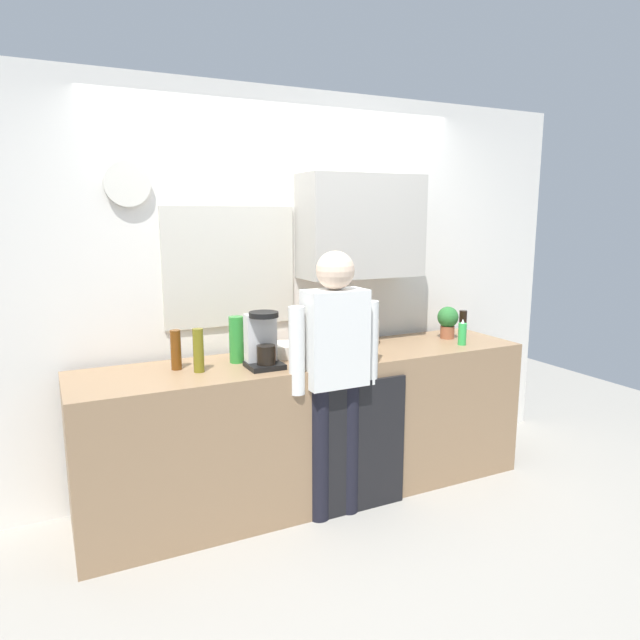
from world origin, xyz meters
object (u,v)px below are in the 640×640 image
Objects in this scene: bottle_olive_oil at (198,350)px; bottle_clear_soda at (237,340)px; bottle_red_vinegar at (318,339)px; dish_soap at (462,334)px; person_at_sink at (335,364)px; potted_plant at (448,320)px; cup_yellow_cup at (368,348)px; coffee_maker at (263,342)px; bottle_amber_beer at (176,350)px; bottle_dark_sauce at (463,323)px; mixing_bowl at (285,350)px; storage_canister at (369,332)px.

bottle_clear_soda reaches higher than bottle_olive_oil.
bottle_red_vinegar is 1.03m from dish_soap.
person_at_sink reaches higher than dish_soap.
potted_plant is 1.17m from person_at_sink.
bottle_clear_soda reaches higher than cup_yellow_cup.
bottle_olive_oil reaches higher than potted_plant.
potted_plant is (1.06, 0.06, 0.02)m from bottle_red_vinegar.
bottle_amber_beer is at bearing 160.45° from coffee_maker.
bottle_red_vinegar is 0.51m from bottle_clear_soda.
dish_soap is at bearing -130.52° from bottle_dark_sauce.
bottle_clear_soda reaches higher than dish_soap.
bottle_dark_sauce is 2.12× the size of cup_yellow_cup.
bottle_amber_beer is 1.05× the size of mixing_bowl.
bottle_olive_oil is at bearing -176.91° from potted_plant.
potted_plant reaches higher than dish_soap.
bottle_olive_oil is (-0.36, 0.05, -0.02)m from coffee_maker.
coffee_maker is at bearing -58.31° from bottle_clear_soda.
coffee_maker is 1.18× the size of bottle_clear_soda.
bottle_clear_soda is 3.29× the size of cup_yellow_cup.
bottle_clear_soda is at bearing -178.63° from bottle_dark_sauce.
dish_soap is (1.02, -0.16, -0.03)m from bottle_red_vinegar.
bottle_red_vinegar is at bearing 83.54° from person_at_sink.
mixing_bowl is at bearing 39.72° from coffee_maker.
mixing_bowl is 0.64m from storage_canister.
bottle_amber_beer is 0.92m from person_at_sink.
coffee_maker is 0.21× the size of person_at_sink.
bottle_red_vinegar is at bearing -24.34° from mixing_bowl.
bottle_dark_sauce is 0.11× the size of person_at_sink.
mixing_bowl is at bearing 12.25° from bottle_olive_oil.
bottle_dark_sauce is 0.36m from dish_soap.
bottle_red_vinegar is 1.00× the size of mixing_bowl.
coffee_maker reaches higher than mixing_bowl.
dish_soap is 0.11× the size of person_at_sink.
coffee_maker is 1.32× the size of bottle_olive_oil.
bottle_olive_oil is 1.79m from dish_soap.
bottle_clear_soda is 1.56× the size of dish_soap.
storage_canister is (1.32, 0.06, -0.03)m from bottle_amber_beer.
person_at_sink is (0.83, -0.38, -0.09)m from bottle_amber_beer.
bottle_red_vinegar is at bearing -174.80° from bottle_dark_sauce.
bottle_clear_soda is at bearing 0.21° from bottle_amber_beer.
dish_soap is 1.06× the size of storage_canister.
storage_canister is (0.96, 0.06, -0.05)m from bottle_clear_soda.
bottle_amber_beer is 0.87m from bottle_red_vinegar.
coffee_maker is 0.71m from cup_yellow_cup.
bottle_clear_soda is 0.61m from person_at_sink.
mixing_bowl is at bearing 168.65° from dish_soap.
coffee_maker is 1.48m from potted_plant.
bottle_red_vinegar is 0.32m from person_at_sink.
person_at_sink reaches higher than bottle_clear_soda.
bottle_olive_oil is 0.77m from bottle_red_vinegar.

